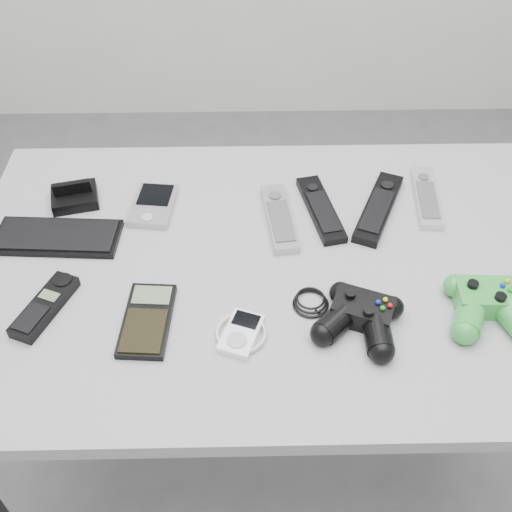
{
  "coord_description": "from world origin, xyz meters",
  "views": [
    {
      "loc": [
        -0.04,
        -0.83,
        1.57
      ],
      "look_at": [
        -0.02,
        -0.05,
        0.8
      ],
      "focal_mm": 42.0,
      "sensor_mm": 36.0,
      "label": 1
    }
  ],
  "objects_px": {
    "controller_black": "(361,315)",
    "calculator": "(147,320)",
    "pda": "(153,205)",
    "mp3_player": "(241,333)",
    "remote_black_a": "(379,207)",
    "pda_keyboard": "(57,237)",
    "remote_black_b": "(321,208)",
    "desk": "(272,285)",
    "cordless_handset": "(45,306)",
    "controller_green": "(489,303)",
    "remote_silver_a": "(279,217)",
    "remote_silver_b": "(426,197)"
  },
  "relations": [
    {
      "from": "controller_black",
      "to": "calculator",
      "type": "bearing_deg",
      "value": -159.24
    },
    {
      "from": "pda",
      "to": "mp3_player",
      "type": "height_order",
      "value": "pda"
    },
    {
      "from": "remote_black_a",
      "to": "pda",
      "type": "bearing_deg",
      "value": -158.28
    },
    {
      "from": "pda",
      "to": "pda_keyboard",
      "type": "bearing_deg",
      "value": -146.81
    },
    {
      "from": "controller_black",
      "to": "remote_black_b",
      "type": "bearing_deg",
      "value": 119.78
    },
    {
      "from": "desk",
      "to": "pda",
      "type": "bearing_deg",
      "value": 146.94
    },
    {
      "from": "cordless_handset",
      "to": "calculator",
      "type": "relative_size",
      "value": 0.93
    },
    {
      "from": "remote_black_b",
      "to": "mp3_player",
      "type": "bearing_deg",
      "value": -129.28
    },
    {
      "from": "cordless_handset",
      "to": "controller_green",
      "type": "xyz_separation_m",
      "value": [
        0.76,
        -0.02,
        0.01
      ]
    },
    {
      "from": "pda_keyboard",
      "to": "remote_silver_a",
      "type": "xyz_separation_m",
      "value": [
        0.43,
        0.04,
        0.0
      ]
    },
    {
      "from": "remote_black_a",
      "to": "remote_silver_b",
      "type": "relative_size",
      "value": 1.15
    },
    {
      "from": "pda",
      "to": "cordless_handset",
      "type": "xyz_separation_m",
      "value": [
        -0.16,
        -0.27,
        0.0
      ]
    },
    {
      "from": "remote_black_a",
      "to": "remote_black_b",
      "type": "xyz_separation_m",
      "value": [
        -0.12,
        0.0,
        -0.0
      ]
    },
    {
      "from": "remote_silver_b",
      "to": "cordless_handset",
      "type": "height_order",
      "value": "cordless_handset"
    },
    {
      "from": "controller_black",
      "to": "remote_black_a",
      "type": "bearing_deg",
      "value": 97.05
    },
    {
      "from": "pda",
      "to": "controller_green",
      "type": "distance_m",
      "value": 0.66
    },
    {
      "from": "remote_silver_b",
      "to": "remote_black_a",
      "type": "bearing_deg",
      "value": -156.71
    },
    {
      "from": "pda_keyboard",
      "to": "remote_black_a",
      "type": "relative_size",
      "value": 1.09
    },
    {
      "from": "calculator",
      "to": "controller_green",
      "type": "distance_m",
      "value": 0.58
    },
    {
      "from": "remote_black_b",
      "to": "remote_silver_b",
      "type": "bearing_deg",
      "value": -3.31
    },
    {
      "from": "desk",
      "to": "cordless_handset",
      "type": "height_order",
      "value": "cordless_handset"
    },
    {
      "from": "remote_silver_a",
      "to": "remote_black_b",
      "type": "xyz_separation_m",
      "value": [
        0.08,
        0.03,
        -0.0
      ]
    },
    {
      "from": "remote_silver_b",
      "to": "controller_green",
      "type": "xyz_separation_m",
      "value": [
        0.04,
        -0.3,
        0.02
      ]
    },
    {
      "from": "pda",
      "to": "remote_silver_a",
      "type": "distance_m",
      "value": 0.26
    },
    {
      "from": "pda",
      "to": "remote_black_b",
      "type": "bearing_deg",
      "value": 3.76
    },
    {
      "from": "calculator",
      "to": "desk",
      "type": "bearing_deg",
      "value": 37.39
    },
    {
      "from": "desk",
      "to": "remote_black_a",
      "type": "xyz_separation_m",
      "value": [
        0.22,
        0.14,
        0.08
      ]
    },
    {
      "from": "controller_black",
      "to": "controller_green",
      "type": "distance_m",
      "value": 0.22
    },
    {
      "from": "remote_black_b",
      "to": "mp3_player",
      "type": "distance_m",
      "value": 0.35
    },
    {
      "from": "remote_silver_a",
      "to": "remote_black_a",
      "type": "height_order",
      "value": "same"
    },
    {
      "from": "desk",
      "to": "mp3_player",
      "type": "xyz_separation_m",
      "value": [
        -0.06,
        -0.17,
        0.08
      ]
    },
    {
      "from": "remote_silver_b",
      "to": "cordless_handset",
      "type": "xyz_separation_m",
      "value": [
        -0.72,
        -0.28,
        0.0
      ]
    },
    {
      "from": "remote_silver_b",
      "to": "controller_black",
      "type": "xyz_separation_m",
      "value": [
        -0.18,
        -0.32,
        0.01
      ]
    },
    {
      "from": "remote_black_a",
      "to": "calculator",
      "type": "distance_m",
      "value": 0.52
    },
    {
      "from": "pda_keyboard",
      "to": "mp3_player",
      "type": "xyz_separation_m",
      "value": [
        0.35,
        -0.24,
        0.0
      ]
    },
    {
      "from": "pda_keyboard",
      "to": "remote_black_b",
      "type": "relative_size",
      "value": 1.2
    },
    {
      "from": "mp3_player",
      "to": "controller_black",
      "type": "bearing_deg",
      "value": 26.23
    },
    {
      "from": "controller_green",
      "to": "remote_black_b",
      "type": "bearing_deg",
      "value": 136.83
    },
    {
      "from": "remote_black_b",
      "to": "mp3_player",
      "type": "height_order",
      "value": "remote_black_b"
    },
    {
      "from": "pda_keyboard",
      "to": "controller_black",
      "type": "bearing_deg",
      "value": -18.12
    },
    {
      "from": "pda_keyboard",
      "to": "cordless_handset",
      "type": "distance_m",
      "value": 0.18
    },
    {
      "from": "remote_silver_a",
      "to": "controller_black",
      "type": "bearing_deg",
      "value": -71.68
    },
    {
      "from": "pda_keyboard",
      "to": "cordless_handset",
      "type": "relative_size",
      "value": 1.64
    },
    {
      "from": "calculator",
      "to": "controller_green",
      "type": "xyz_separation_m",
      "value": [
        0.58,
        0.01,
        0.02
      ]
    },
    {
      "from": "pda_keyboard",
      "to": "controller_black",
      "type": "distance_m",
      "value": 0.6
    },
    {
      "from": "desk",
      "to": "remote_silver_a",
      "type": "relative_size",
      "value": 5.97
    },
    {
      "from": "remote_black_b",
      "to": "calculator",
      "type": "bearing_deg",
      "value": -150.63
    },
    {
      "from": "remote_silver_b",
      "to": "controller_black",
      "type": "height_order",
      "value": "controller_black"
    },
    {
      "from": "calculator",
      "to": "controller_black",
      "type": "relative_size",
      "value": 0.66
    },
    {
      "from": "remote_black_b",
      "to": "mp3_player",
      "type": "relative_size",
      "value": 2.21
    }
  ]
}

